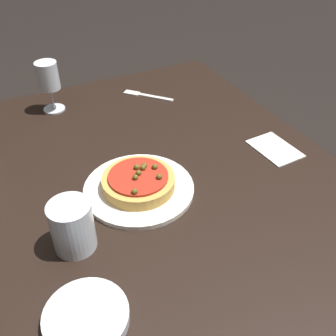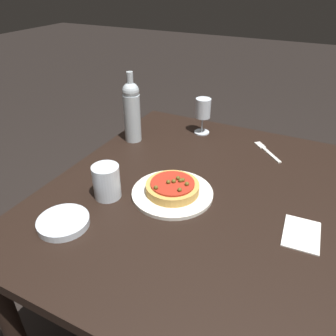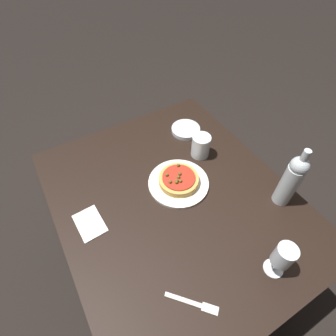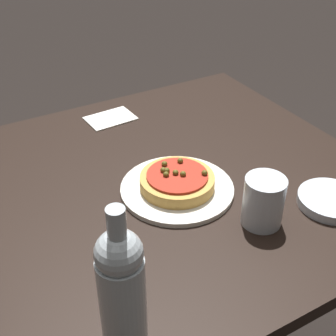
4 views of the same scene
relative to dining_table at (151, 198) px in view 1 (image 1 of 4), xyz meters
The scene contains 9 objects.
ground_plane 0.62m from the dining_table, ahead, with size 14.00×14.00×0.00m, color black.
dining_table is the anchor object (origin of this frame).
dinner_plate 0.13m from the dining_table, 136.33° to the left, with size 0.26×0.26×0.01m.
pizza 0.15m from the dining_table, 136.50° to the left, with size 0.17×0.17×0.05m.
wine_glass 0.49m from the dining_table, 18.56° to the left, with size 0.07×0.07×0.16m.
water_cup 0.32m from the dining_table, 123.42° to the left, with size 0.09×0.09×0.11m.
side_bowl 0.44m from the dining_table, 140.83° to the left, with size 0.15×0.15×0.02m.
fork 0.42m from the dining_table, 22.19° to the right, with size 0.14×0.13×0.00m.
paper_napkin 0.37m from the dining_table, 100.93° to the right, with size 0.14×0.10×0.00m.
Camera 1 is at (-0.73, 0.31, 1.34)m, focal length 42.00 mm.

